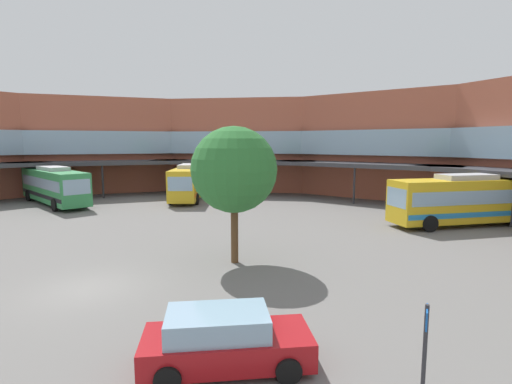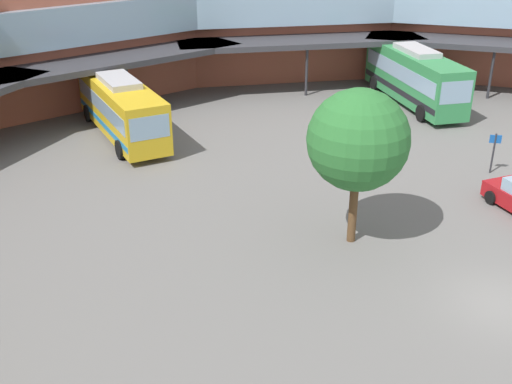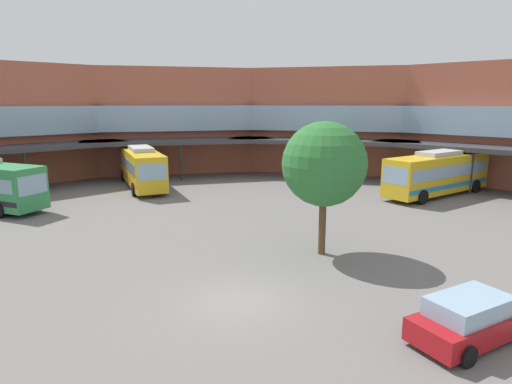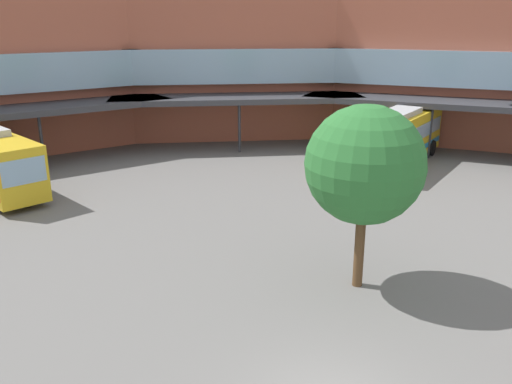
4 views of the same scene
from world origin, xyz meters
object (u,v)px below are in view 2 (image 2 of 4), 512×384
plaza_tree (358,140)px  stop_sign_post (494,149)px  bus_2 (121,107)px  bus_1 (414,76)px

plaza_tree → stop_sign_post: plaza_tree is taller
bus_2 → plaza_tree: (-7.59, -16.33, 2.72)m
bus_1 → bus_2: 20.50m
plaza_tree → bus_2: bearing=65.1°
bus_2 → plaza_tree: bearing=15.5°
bus_2 → bus_1: bearing=81.7°
plaza_tree → stop_sign_post: size_ratio=3.01×
bus_1 → plaza_tree: (-21.11, -0.93, 2.55)m
bus_1 → stop_sign_post: size_ratio=4.84×
plaza_tree → stop_sign_post: 11.66m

